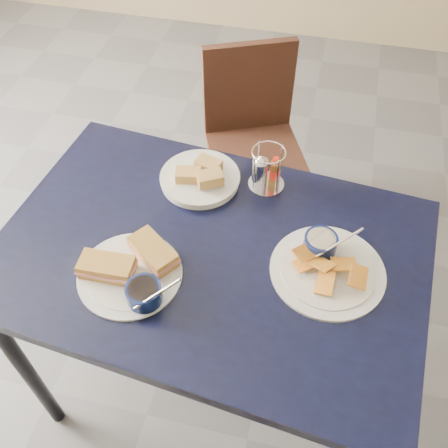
% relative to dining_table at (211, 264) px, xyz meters
% --- Properties ---
extents(ground, '(6.00, 6.00, 0.00)m').
position_rel_dining_table_xyz_m(ground, '(0.18, 0.08, -0.68)').
color(ground, '#58595E').
rests_on(ground, ground).
extents(dining_table, '(1.24, 0.89, 0.75)m').
position_rel_dining_table_xyz_m(dining_table, '(0.00, 0.00, 0.00)').
color(dining_table, black).
rests_on(dining_table, ground).
extents(chair_far, '(0.50, 0.51, 0.82)m').
position_rel_dining_table_xyz_m(chair_far, '(-0.02, 0.89, -0.21)').
color(chair_far, black).
rests_on(chair_far, ground).
extents(sandwich_plate, '(0.30, 0.28, 0.12)m').
position_rel_dining_table_xyz_m(sandwich_plate, '(-0.17, -0.13, 0.09)').
color(sandwich_plate, white).
rests_on(sandwich_plate, dining_table).
extents(plantain_plate, '(0.30, 0.30, 0.12)m').
position_rel_dining_table_xyz_m(plantain_plate, '(0.31, 0.02, 0.09)').
color(plantain_plate, white).
rests_on(plantain_plate, dining_table).
extents(bread_basket, '(0.24, 0.24, 0.07)m').
position_rel_dining_table_xyz_m(bread_basket, '(-0.09, 0.25, 0.09)').
color(bread_basket, white).
rests_on(bread_basket, dining_table).
extents(condiment_caddy, '(0.11, 0.11, 0.14)m').
position_rel_dining_table_xyz_m(condiment_caddy, '(0.10, 0.28, 0.13)').
color(condiment_caddy, silver).
rests_on(condiment_caddy, dining_table).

